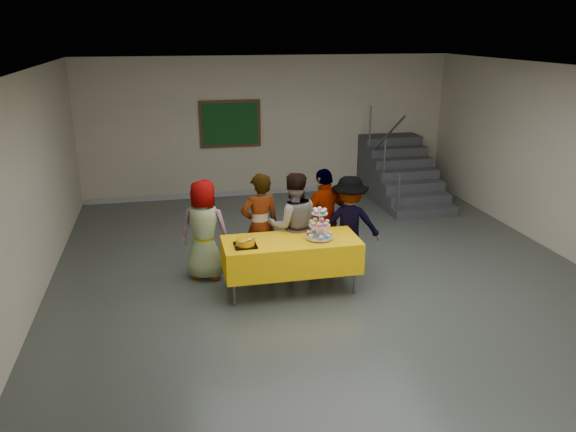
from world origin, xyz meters
name	(u,v)px	position (x,y,z in m)	size (l,w,h in m)	color
room_shell	(337,141)	(0.00, 0.02, 2.13)	(10.00, 10.04, 3.02)	#4C514C
bake_table	(291,254)	(-0.60, 0.09, 0.56)	(1.88, 0.78, 0.77)	#595960
cupcake_stand	(319,226)	(-0.21, 0.05, 0.95)	(0.38, 0.38, 0.44)	silver
bear_cake	(245,242)	(-1.25, 0.00, 0.83)	(0.32, 0.36, 0.12)	black
schoolchild_a	(204,230)	(-1.73, 0.82, 0.75)	(0.73, 0.47, 1.49)	slate
schoolchild_b	(260,226)	(-0.94, 0.67, 0.79)	(0.58, 0.38, 1.59)	slate
schoolchild_c	(293,225)	(-0.45, 0.59, 0.79)	(0.77, 0.60, 1.59)	slate
schoolchild_d	(325,219)	(0.08, 0.80, 0.78)	(0.92, 0.38, 1.57)	slate
schoolchild_e	(349,224)	(0.41, 0.63, 0.74)	(0.95, 0.55, 1.48)	slate
staircase	(398,175)	(2.70, 4.13, 0.49)	(1.30, 2.40, 2.04)	#424447
noticeboard	(230,124)	(-0.84, 4.96, 1.60)	(1.30, 0.05, 1.00)	#472B16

